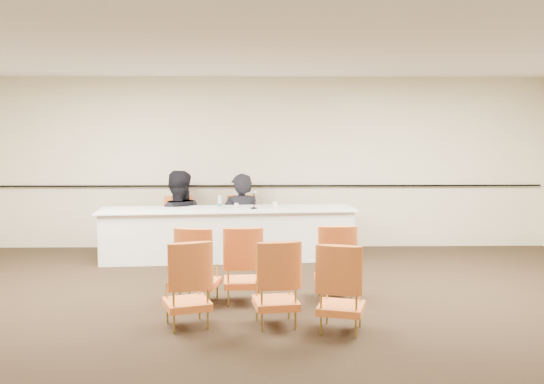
% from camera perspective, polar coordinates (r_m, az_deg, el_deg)
% --- Properties ---
extents(floor, '(10.00, 10.00, 0.00)m').
position_cam_1_polar(floor, '(7.02, -0.30, -11.57)').
color(floor, black).
rests_on(floor, ground).
extents(ceiling, '(10.00, 10.00, 0.00)m').
position_cam_1_polar(ceiling, '(6.74, -0.32, 13.51)').
color(ceiling, silver).
rests_on(ceiling, ground).
extents(wall_back, '(10.00, 0.04, 3.00)m').
position_cam_1_polar(wall_back, '(10.70, -0.60, 2.74)').
color(wall_back, beige).
rests_on(wall_back, ground).
extents(wall_rail, '(9.80, 0.04, 0.03)m').
position_cam_1_polar(wall_rail, '(10.70, -0.60, 0.59)').
color(wall_rail, black).
rests_on(wall_rail, wall_back).
extents(panel_table, '(4.17, 1.25, 0.82)m').
position_cam_1_polar(panel_table, '(9.86, -4.18, -3.94)').
color(panel_table, white).
rests_on(panel_table, ground).
extents(panelist_main, '(0.76, 0.56, 1.92)m').
position_cam_1_polar(panelist_main, '(10.46, -2.92, -3.48)').
color(panelist_main, black).
rests_on(panelist_main, ground).
extents(panelist_main_chair, '(0.54, 0.54, 0.95)m').
position_cam_1_polar(panelist_main_chair, '(10.44, -2.93, -3.01)').
color(panelist_main_chair, orange).
rests_on(panelist_main_chair, ground).
extents(panelist_second, '(1.03, 0.83, 1.98)m').
position_cam_1_polar(panelist_second, '(10.46, -8.88, -3.39)').
color(panelist_second, black).
rests_on(panelist_second, ground).
extents(panelist_second_chair, '(0.54, 0.54, 0.95)m').
position_cam_1_polar(panelist_second_chair, '(10.45, -8.89, -3.07)').
color(panelist_second_chair, orange).
rests_on(panelist_second_chair, ground).
extents(papers, '(0.35, 0.30, 0.00)m').
position_cam_1_polar(papers, '(9.72, -0.68, -1.60)').
color(papers, white).
rests_on(papers, panel_table).
extents(microphone, '(0.13, 0.22, 0.29)m').
position_cam_1_polar(microphone, '(9.74, -1.71, -0.74)').
color(microphone, black).
rests_on(microphone, panel_table).
extents(water_bottle, '(0.08, 0.08, 0.22)m').
position_cam_1_polar(water_bottle, '(9.78, -4.95, -0.94)').
color(water_bottle, teal).
rests_on(water_bottle, panel_table).
extents(drinking_glass, '(0.07, 0.07, 0.10)m').
position_cam_1_polar(drinking_glass, '(9.72, -3.37, -1.33)').
color(drinking_glass, silver).
rests_on(drinking_glass, panel_table).
extents(coffee_cup, '(0.10, 0.10, 0.12)m').
position_cam_1_polar(coffee_cup, '(9.77, 0.30, -1.23)').
color(coffee_cup, white).
rests_on(coffee_cup, panel_table).
extents(aud_chair_front_left, '(0.59, 0.59, 0.95)m').
position_cam_1_polar(aud_chair_front_left, '(7.44, -6.93, -6.79)').
color(aud_chair_front_left, orange).
rests_on(aud_chair_front_left, ground).
extents(aud_chair_front_mid, '(0.53, 0.53, 0.95)m').
position_cam_1_polar(aud_chair_front_mid, '(7.43, -2.76, -6.78)').
color(aud_chair_front_mid, orange).
rests_on(aud_chair_front_mid, ground).
extents(aud_chair_front_right, '(0.51, 0.51, 0.95)m').
position_cam_1_polar(aud_chair_front_right, '(7.59, 5.94, -6.54)').
color(aud_chair_front_right, orange).
rests_on(aud_chair_front_right, ground).
extents(aud_chair_back_left, '(0.64, 0.64, 0.95)m').
position_cam_1_polar(aud_chair_back_left, '(6.60, -8.03, -8.49)').
color(aud_chair_back_left, orange).
rests_on(aud_chair_back_left, ground).
extents(aud_chair_back_mid, '(0.57, 0.57, 0.95)m').
position_cam_1_polar(aud_chair_back_mid, '(6.57, 0.35, -8.49)').
color(aud_chair_back_mid, orange).
rests_on(aud_chair_back_mid, ground).
extents(aud_chair_back_right, '(0.62, 0.62, 0.95)m').
position_cam_1_polar(aud_chair_back_right, '(6.43, 6.54, -8.85)').
color(aud_chair_back_right, orange).
rests_on(aud_chair_back_right, ground).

